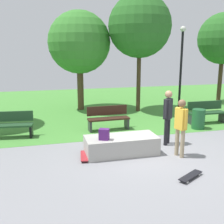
% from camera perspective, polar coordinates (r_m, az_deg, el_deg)
% --- Properties ---
extents(ground_plane, '(28.00, 28.00, 0.00)m').
position_cam_1_polar(ground_plane, '(8.61, 8.10, -8.08)').
color(ground_plane, gray).
extents(grass_lawn, '(26.60, 12.55, 0.01)m').
position_cam_1_polar(grass_lawn, '(15.75, -2.70, 1.67)').
color(grass_lawn, '#478C38').
rests_on(grass_lawn, ground_plane).
extents(concrete_ledge, '(2.13, 0.92, 0.54)m').
position_cam_1_polar(concrete_ledge, '(8.27, 1.91, -6.86)').
color(concrete_ledge, '#A8A59E').
rests_on(concrete_ledge, ground_plane).
extents(backpack_on_ledge, '(0.34, 0.30, 0.32)m').
position_cam_1_polar(backpack_on_ledge, '(7.86, -1.65, -4.63)').
color(backpack_on_ledge, '#4C1E66').
rests_on(backpack_on_ledge, concrete_ledge).
extents(skater_performing_trick, '(0.28, 0.42, 1.69)m').
position_cam_1_polar(skater_performing_trick, '(8.10, 14.02, -2.35)').
color(skater_performing_trick, tan).
rests_on(skater_performing_trick, ground_plane).
extents(skater_watching, '(0.37, 0.37, 1.78)m').
position_cam_1_polar(skater_watching, '(9.04, 11.46, -0.22)').
color(skater_watching, black).
rests_on(skater_watching, ground_plane).
extents(skateboard_by_ledge, '(0.79, 0.58, 0.08)m').
position_cam_1_polar(skateboard_by_ledge, '(7.11, 15.91, -12.55)').
color(skateboard_by_ledge, black).
rests_on(skateboard_by_ledge, ground_plane).
extents(skateboard_spare, '(0.31, 0.82, 0.08)m').
position_cam_1_polar(skateboard_spare, '(8.06, -5.77, -9.00)').
color(skateboard_spare, '#A5262D').
rests_on(skateboard_spare, ground_plane).
extents(park_bench_near_lamppost, '(1.61, 0.52, 0.91)m').
position_cam_1_polar(park_bench_near_lamppost, '(10.64, -0.80, -1.15)').
color(park_bench_near_lamppost, '#331E14').
rests_on(park_bench_near_lamppost, ground_plane).
extents(park_bench_center_lawn, '(1.60, 0.48, 0.91)m').
position_cam_1_polar(park_bench_center_lawn, '(12.29, 18.87, 0.06)').
color(park_bench_center_lawn, '#1E4223').
rests_on(park_bench_center_lawn, ground_plane).
extents(park_bench_far_right, '(1.64, 0.64, 0.91)m').
position_cam_1_polar(park_bench_far_right, '(10.36, -20.39, -2.37)').
color(park_bench_far_right, '#1E4223').
rests_on(park_bench_far_right, ground_plane).
extents(tree_slender_maple, '(3.08, 3.08, 4.92)m').
position_cam_1_polar(tree_slender_maple, '(14.14, -6.77, 14.03)').
color(tree_slender_maple, '#4C3823').
rests_on(tree_slender_maple, grass_lawn).
extents(tree_tall_oak, '(3.01, 3.01, 5.63)m').
position_cam_1_polar(tree_tall_oak, '(13.75, 5.75, 17.22)').
color(tree_tall_oak, '#42301E').
rests_on(tree_tall_oak, grass_lawn).
extents(tree_broad_elm, '(2.79, 2.79, 5.02)m').
position_cam_1_polar(tree_broad_elm, '(16.80, 22.03, 13.83)').
color(tree_broad_elm, '#42301E').
rests_on(tree_broad_elm, grass_lawn).
extents(lamp_post, '(0.28, 0.28, 4.18)m').
position_cam_1_polar(lamp_post, '(14.81, 14.13, 10.50)').
color(lamp_post, black).
rests_on(lamp_post, ground_plane).
extents(trash_bin, '(0.50, 0.50, 0.78)m').
position_cam_1_polar(trash_bin, '(11.31, 17.41, -1.39)').
color(trash_bin, '#1E592D').
rests_on(trash_bin, ground_plane).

